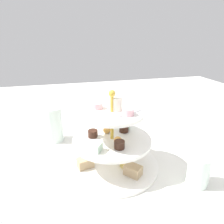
% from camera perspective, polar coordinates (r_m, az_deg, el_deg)
% --- Properties ---
extents(ground_plane, '(2.40, 2.40, 0.00)m').
position_cam_1_polar(ground_plane, '(0.69, 0.00, -14.57)').
color(ground_plane, silver).
extents(tiered_serving_stand, '(0.29, 0.29, 0.25)m').
position_cam_1_polar(tiered_serving_stand, '(0.65, 0.06, -9.19)').
color(tiered_serving_stand, white).
rests_on(tiered_serving_stand, ground_plane).
extents(water_glass_tall_right, '(0.07, 0.07, 0.14)m').
position_cam_1_polar(water_glass_tall_right, '(0.83, -15.84, -3.35)').
color(water_glass_tall_right, silver).
rests_on(water_glass_tall_right, ground_plane).
extents(butter_knife_left, '(0.14, 0.12, 0.00)m').
position_cam_1_polar(butter_knife_left, '(0.95, 9.15, -3.86)').
color(butter_knife_left, silver).
rests_on(butter_knife_left, ground_plane).
extents(water_glass_mid_back, '(0.06, 0.06, 0.09)m').
position_cam_1_polar(water_glass_mid_back, '(0.64, 22.87, -14.71)').
color(water_glass_mid_back, silver).
rests_on(water_glass_mid_back, ground_plane).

